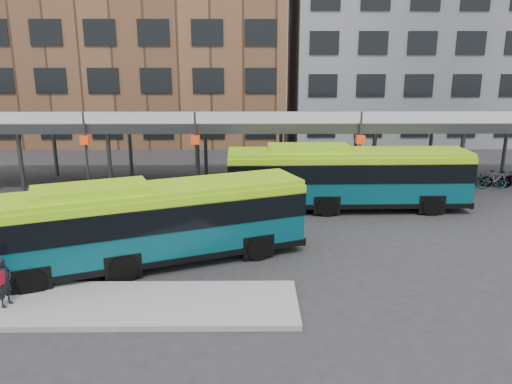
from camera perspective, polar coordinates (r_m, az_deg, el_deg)
name	(u,v)px	position (r m, az deg, el deg)	size (l,w,h in m)	color
ground	(250,268)	(18.87, -0.64, -8.67)	(120.00, 120.00, 0.00)	#28282B
boarding_island	(76,305)	(17.05, -19.91, -12.01)	(14.00, 3.00, 0.18)	gray
canopy	(250,121)	(30.37, -0.73, 8.07)	(40.00, 6.53, 4.80)	#999B9E
building_brick	(144,21)	(50.41, -12.70, 18.56)	(26.00, 14.00, 22.00)	brown
building_grey	(420,32)	(51.85, 18.20, 16.98)	(24.00, 14.00, 20.00)	slate
bus_front	(148,222)	(19.04, -12.29, -3.32)	(11.95, 6.78, 3.27)	#074654
bus_rear	(346,176)	(25.99, 10.28, 1.81)	(12.26, 2.96, 3.37)	#074654
pedestrian	(4,282)	(17.31, -26.84, -9.12)	(0.49, 0.66, 1.58)	black
bike_rack	(475,179)	(33.08, 23.75, 1.33)	(7.09, 1.67, 1.07)	slate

